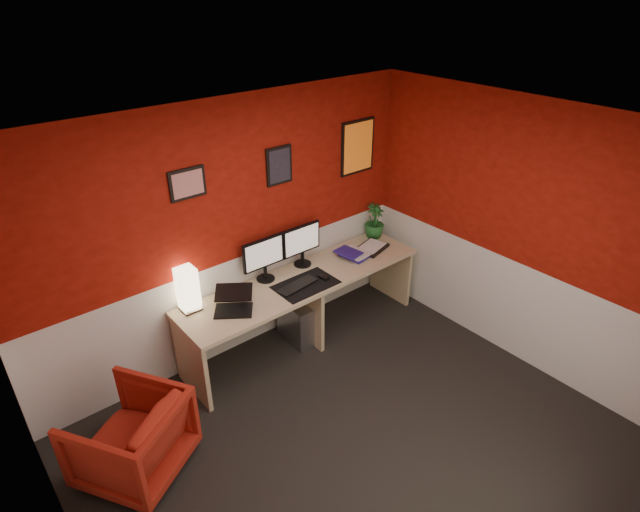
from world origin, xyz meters
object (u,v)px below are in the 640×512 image
(pc_tower, at_px, (296,321))
(monitor_right, at_px, (302,239))
(potted_plant, at_px, (375,221))
(armchair, at_px, (131,438))
(laptop, at_px, (233,301))
(shoji_lamp, at_px, (188,291))
(monitor_left, at_px, (264,253))
(zen_tray, at_px, (372,248))
(desk, at_px, (304,309))

(pc_tower, bearing_deg, monitor_right, 41.10)
(monitor_right, relative_size, pc_tower, 1.29)
(potted_plant, xyz_separation_m, armchair, (-3.16, -0.65, -0.59))
(potted_plant, bearing_deg, laptop, -173.06)
(monitor_right, distance_m, armchair, 2.36)
(armchair, bearing_deg, laptop, 167.80)
(potted_plant, distance_m, pc_tower, 1.44)
(shoji_lamp, distance_m, potted_plant, 2.27)
(laptop, bearing_deg, monitor_left, 63.34)
(zen_tray, relative_size, armchair, 0.48)
(shoji_lamp, xyz_separation_m, potted_plant, (2.27, -0.03, -0.00))
(zen_tray, bearing_deg, laptop, -178.46)
(shoji_lamp, bearing_deg, pc_tower, -10.45)
(zen_tray, height_order, potted_plant, potted_plant)
(monitor_left, bearing_deg, pc_tower, -39.78)
(shoji_lamp, distance_m, zen_tray, 2.07)
(shoji_lamp, xyz_separation_m, laptop, (0.28, -0.27, -0.09))
(monitor_left, xyz_separation_m, armchair, (-1.70, -0.67, -0.69))
(desk, height_order, potted_plant, potted_plant)
(potted_plant, bearing_deg, zen_tray, -139.17)
(laptop, distance_m, zen_tray, 1.77)
(pc_tower, relative_size, armchair, 0.61)
(pc_tower, bearing_deg, zen_tray, 1.35)
(monitor_left, bearing_deg, laptop, -153.07)
(monitor_left, distance_m, zen_tray, 1.29)
(zen_tray, relative_size, potted_plant, 0.89)
(laptop, bearing_deg, pc_tower, 42.78)
(desk, height_order, armchair, desk)
(shoji_lamp, height_order, monitor_left, monitor_left)
(zen_tray, xyz_separation_m, armchair, (-2.94, -0.45, -0.41))
(shoji_lamp, distance_m, laptop, 0.40)
(monitor_right, bearing_deg, pc_tower, -142.29)
(potted_plant, bearing_deg, shoji_lamp, 179.23)
(monitor_left, xyz_separation_m, potted_plant, (1.47, -0.03, -0.09))
(desk, distance_m, shoji_lamp, 1.26)
(pc_tower, bearing_deg, armchair, -162.33)
(monitor_left, relative_size, zen_tray, 1.66)
(shoji_lamp, height_order, pc_tower, shoji_lamp)
(armchair, bearing_deg, pc_tower, 162.98)
(desk, relative_size, monitor_left, 4.48)
(potted_plant, relative_size, armchair, 0.53)
(pc_tower, bearing_deg, potted_plant, 10.66)
(monitor_left, bearing_deg, desk, -36.63)
(shoji_lamp, relative_size, monitor_right, 0.69)
(monitor_right, relative_size, armchair, 0.79)
(shoji_lamp, bearing_deg, monitor_left, -0.36)
(desk, xyz_separation_m, laptop, (-0.83, -0.05, 0.47))
(laptop, xyz_separation_m, potted_plant, (1.99, 0.24, 0.09))
(laptop, bearing_deg, potted_plant, 43.35)
(monitor_right, height_order, pc_tower, monitor_right)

